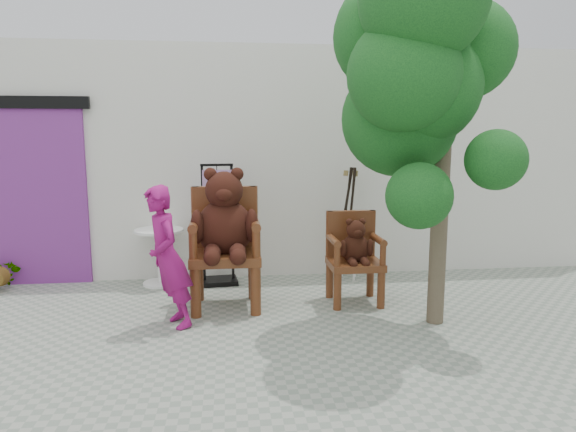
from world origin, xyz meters
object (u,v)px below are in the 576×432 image
object	(u,v)px
chair_small	(354,250)
display_stand	(218,238)
stool_bucket	(349,230)
chair_big	(225,228)
person	(168,258)
cafe_table	(160,250)
tree	(414,69)

from	to	relation	value
chair_small	display_stand	size ratio (longest dim) A/B	0.67
stool_bucket	chair_big	bearing A→B (deg)	-148.95
person	display_stand	bearing A→B (deg)	138.19
cafe_table	stool_bucket	bearing A→B (deg)	0.07
display_stand	tree	size ratio (longest dim) A/B	0.43
tree	person	bearing A→B (deg)	173.54
stool_bucket	tree	size ratio (longest dim) A/B	0.42
cafe_table	display_stand	size ratio (longest dim) A/B	0.47
tree	cafe_table	bearing A→B (deg)	145.42
chair_small	display_stand	world-z (taller)	display_stand
display_stand	person	bearing A→B (deg)	-113.32
person	cafe_table	bearing A→B (deg)	165.90
stool_bucket	person	bearing A→B (deg)	-144.63
person	cafe_table	world-z (taller)	person
chair_big	stool_bucket	world-z (taller)	chair_big
display_stand	chair_big	bearing A→B (deg)	-90.22
chair_big	chair_small	size ratio (longest dim) A/B	1.51
display_stand	cafe_table	bearing A→B (deg)	169.62
cafe_table	stool_bucket	distance (m)	2.42
person	display_stand	distance (m)	1.52
display_stand	stool_bucket	size ratio (longest dim) A/B	1.04
person	display_stand	size ratio (longest dim) A/B	0.92
person	tree	size ratio (longest dim) A/B	0.40
chair_big	display_stand	size ratio (longest dim) A/B	1.01
person	tree	world-z (taller)	tree
chair_big	display_stand	distance (m)	0.95
chair_big	cafe_table	world-z (taller)	chair_big
display_stand	chair_small	bearing A→B (deg)	-36.34
chair_big	chair_small	world-z (taller)	chair_big
display_stand	tree	distance (m)	3.13
cafe_table	display_stand	bearing A→B (deg)	-4.22
stool_bucket	tree	world-z (taller)	tree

